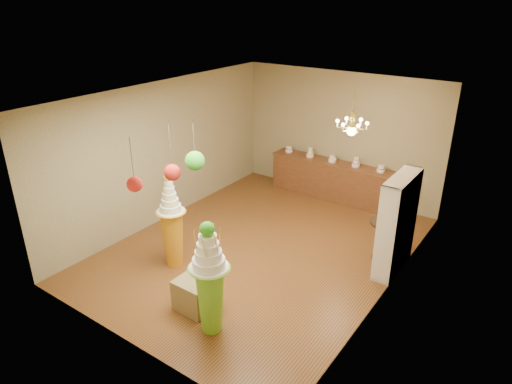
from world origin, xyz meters
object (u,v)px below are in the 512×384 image
Objects in this scene: pedestal_green at (210,286)px; round_table at (386,235)px; pedestal_orange at (172,230)px; sideboard at (331,179)px.

round_table is at bearing 67.63° from pedestal_green.
pedestal_green is 2.25× the size of round_table.
pedestal_orange is 4.46m from sideboard.
pedestal_orange is (-1.71, 0.97, -0.07)m from pedestal_green.
sideboard is 2.88m from round_table.
pedestal_green reaches higher than sideboard.
sideboard is at bearing 97.76° from pedestal_green.
sideboard is 3.81× the size of round_table.
pedestal_green is 1.97m from pedestal_orange.
sideboard is at bearing 136.72° from round_table.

